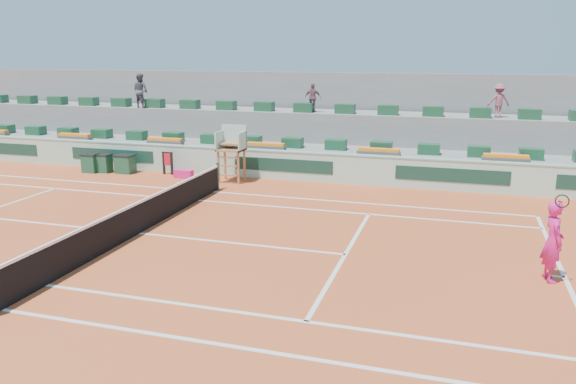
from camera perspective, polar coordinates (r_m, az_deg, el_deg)
name	(u,v)px	position (r m, az deg, el deg)	size (l,w,h in m)	color
ground	(139,233)	(17.79, -14.87, -4.09)	(90.00, 90.00, 0.00)	#AC4621
seating_tier_lower	(258,155)	(27.03, -3.07, 3.80)	(36.00, 4.00, 1.20)	gray
seating_tier_upper	(269,136)	(28.41, -1.99, 5.74)	(36.00, 2.40, 2.60)	gray
stadium_back_wall	(278,114)	(29.81, -1.00, 7.88)	(36.00, 0.40, 4.40)	gray
player_bag	(184,174)	(25.09, -10.55, 1.81)	(0.82, 0.37, 0.37)	#E51D82
spectator_left	(140,91)	(30.22, -14.76, 9.93)	(0.84, 0.66, 1.73)	#4E4C59
spectator_mid	(313,98)	(27.05, 2.54, 9.54)	(0.80, 0.33, 1.36)	#79515F
spectator_right	(499,101)	(26.38, 20.62, 8.67)	(0.95, 0.54, 1.46)	#8F4759
court_lines	(139,233)	(17.79, -14.87, -4.07)	(23.89, 11.09, 0.01)	silver
tennis_net	(138,217)	(17.63, -14.98, -2.46)	(0.10, 11.97, 1.10)	black
advertising_hoarding	(242,162)	(25.00, -4.74, 3.01)	(36.00, 0.34, 1.26)	#A5CFBC
umpire_chair	(232,146)	(23.93, -5.72, 4.71)	(1.10, 0.90, 2.40)	#945E38
seat_row_lower	(251,141)	(26.07, -3.77, 5.24)	(32.90, 0.60, 0.44)	#18482C
seat_row_upper	(264,106)	(27.67, -2.42, 8.69)	(32.90, 0.60, 0.44)	#18482C
flower_planters	(214,143)	(25.92, -7.51, 4.91)	(26.80, 0.36, 0.28)	#4E4E4E
drink_cooler_a	(125,164)	(26.75, -16.21, 2.77)	(0.82, 0.71, 0.84)	#18482F
drink_cooler_b	(104,163)	(27.18, -18.21, 2.79)	(0.65, 0.57, 0.84)	#18482F
drink_cooler_c	(91,163)	(27.40, -19.38, 2.78)	(0.72, 0.62, 0.84)	#18482F
towel_rack	(168,161)	(25.91, -12.14, 3.07)	(0.53, 0.09, 1.03)	black
tennis_player	(553,241)	(14.87, 25.33, -4.54)	(0.61, 0.96, 2.28)	#E51D82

